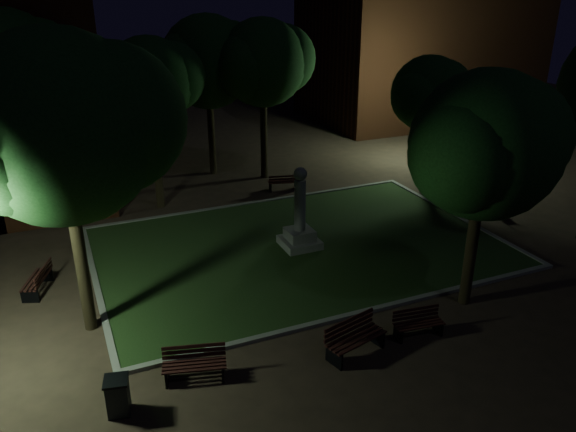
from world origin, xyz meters
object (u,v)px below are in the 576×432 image
object	(u,v)px
bench_near_left	(354,338)
bench_far_side	(284,183)
bench_right_side	(494,204)
bench_west_near	(194,365)
bench_left_side	(39,280)
bench_near_right	(418,324)
trash_bin	(118,396)
monument	(300,225)

from	to	relation	value
bench_near_left	bench_far_side	size ratio (longest dim) A/B	1.19
bench_far_side	bench_right_side	bearing A→B (deg)	153.21
bench_west_near	bench_left_side	xyz separation A→B (m)	(-3.61, 6.43, -0.00)
bench_west_near	bench_far_side	bearing A→B (deg)	72.77
bench_near_right	bench_far_side	world-z (taller)	bench_far_side
bench_west_near	bench_left_side	bearing A→B (deg)	134.27
bench_right_side	bench_far_side	distance (m)	9.88
bench_right_side	bench_far_side	bearing A→B (deg)	63.29
bench_near_right	bench_far_side	size ratio (longest dim) A/B	0.94
bench_west_near	trash_bin	xyz separation A→B (m)	(-1.99, -0.51, 0.07)
bench_near_right	bench_far_side	xyz separation A→B (m)	(1.29, 13.00, 0.02)
bench_west_near	bench_near_left	bearing A→B (deg)	5.85
bench_near_left	bench_near_right	distance (m)	2.14
monument	bench_right_side	bearing A→B (deg)	-0.40
monument	bench_near_right	world-z (taller)	monument
trash_bin	bench_near_right	bearing A→B (deg)	-1.08
bench_left_side	trash_bin	world-z (taller)	trash_bin
bench_near_left	bench_near_right	xyz separation A→B (m)	(2.14, 0.02, -0.09)
bench_left_side	bench_far_side	bearing A→B (deg)	137.38
bench_near_left	bench_far_side	bearing A→B (deg)	60.73
monument	trash_bin	xyz separation A→B (m)	(-7.74, -6.54, -0.46)
bench_near_right	trash_bin	distance (m)	8.47
bench_left_side	bench_right_side	size ratio (longest dim) A/B	1.17
bench_near_left	bench_west_near	bearing A→B (deg)	156.36
monument	bench_far_side	bearing A→B (deg)	72.29
bench_near_right	trash_bin	bearing A→B (deg)	-173.78
bench_near_left	trash_bin	size ratio (longest dim) A/B	1.98
bench_near_left	trash_bin	world-z (taller)	bench_near_left
bench_left_side	bench_right_side	distance (m)	18.93
bench_near_left	bench_near_right	size ratio (longest dim) A/B	1.26
bench_west_near	bench_right_side	bearing A→B (deg)	36.22
bench_near_right	bench_right_side	world-z (taller)	bench_near_right
bench_near_right	bench_left_side	world-z (taller)	bench_left_side
bench_right_side	trash_bin	world-z (taller)	trash_bin
bench_right_side	bench_near_left	bearing A→B (deg)	134.62
bench_near_left	bench_right_side	xyz separation A→B (m)	(10.98, 6.65, -0.11)
monument	bench_far_side	world-z (taller)	monument
bench_near_left	monument	bearing A→B (deg)	63.58
bench_west_near	bench_right_side	world-z (taller)	bench_west_near
bench_right_side	trash_bin	xyz separation A→B (m)	(-17.30, -6.47, 0.13)
monument	bench_left_side	bearing A→B (deg)	177.52
monument	bench_left_side	size ratio (longest dim) A/B	1.87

